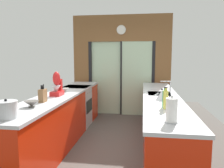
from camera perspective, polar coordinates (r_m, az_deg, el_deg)
The scene contains 15 objects.
ground_plane at distance 4.45m, azimuth -0.05°, elevation -13.98°, with size 5.04×7.60×0.02m, color #4C4742.
back_wall_unit at distance 5.94m, azimuth 2.45°, elevation 6.46°, with size 2.64×0.12×2.70m.
left_counter_run at distance 4.10m, azimuth -13.89°, elevation -9.07°, with size 0.62×3.80×0.92m.
right_counter_run at distance 3.99m, azimuth 12.55°, elevation -9.51°, with size 0.62×3.80×0.92m.
sink_faucet at distance 4.12m, azimuth 14.53°, elevation -0.27°, with size 0.19×0.02×0.24m.
oven_range at distance 5.12m, azimuth -9.16°, elevation -5.79°, with size 0.60×0.60×0.92m.
mixing_bowl_near at distance 3.14m, azimuth -20.29°, elevation -4.86°, with size 0.20×0.20×0.08m.
mixing_bowl_far at distance 4.30m, azimuth -12.13°, elevation -1.50°, with size 0.14×0.14×0.07m.
knife_block at distance 3.42m, azimuth -17.69°, elevation -2.87°, with size 0.08×0.14×0.27m.
stand_mixer at distance 3.91m, azimuth -14.21°, elevation -0.61°, with size 0.17×0.27×0.42m.
stock_pot at distance 2.67m, azimuth -25.95°, elevation -6.07°, with size 0.24×0.24×0.22m.
kettle at distance 3.49m, azimuth 12.95°, elevation -2.84°, with size 0.26×0.19×0.18m.
soap_bottle_near at distance 2.91m, azimuth 13.89°, elevation -3.95°, with size 0.06×0.06×0.29m.
soap_bottle_far at distance 3.03m, azimuth 13.66°, elevation -3.69°, with size 0.07×0.07×0.27m.
paper_towel_roll at distance 2.34m, azimuth 15.32°, elevation -6.71°, with size 0.13×0.13×0.28m.
Camera 1 is at (0.59, -3.51, 1.60)m, focal length 34.92 mm.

